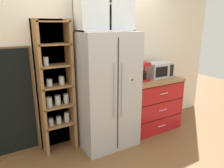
# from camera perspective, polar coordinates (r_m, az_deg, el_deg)

# --- Properties ---
(ground_plane) EXTENTS (10.66, 10.66, 0.00)m
(ground_plane) POSITION_cam_1_polar(r_m,az_deg,el_deg) (3.49, -1.30, -15.34)
(ground_plane) COLOR brown
(wall_back_cream) EXTENTS (4.96, 0.10, 2.55)m
(wall_back_cream) POSITION_cam_1_polar(r_m,az_deg,el_deg) (3.39, -4.73, 6.72)
(wall_back_cream) COLOR silver
(wall_back_cream) RESTS_ON ground
(refrigerator) EXTENTS (0.83, 0.68, 1.71)m
(refrigerator) POSITION_cam_1_polar(r_m,az_deg,el_deg) (3.16, -1.57, -1.74)
(refrigerator) COLOR #B7BABF
(refrigerator) RESTS_ON ground
(pantry_shelf_column) EXTENTS (0.50, 0.30, 1.88)m
(pantry_shelf_column) POSITION_cam_1_polar(r_m,az_deg,el_deg) (3.11, -15.04, -0.78)
(pantry_shelf_column) COLOR brown
(pantry_shelf_column) RESTS_ON ground
(counter_cabinet) EXTENTS (0.98, 0.60, 0.91)m
(counter_cabinet) POSITION_cam_1_polar(r_m,az_deg,el_deg) (3.83, 10.49, -5.13)
(counter_cabinet) COLOR red
(counter_cabinet) RESTS_ON ground
(microwave) EXTENTS (0.44, 0.33, 0.26)m
(microwave) POSITION_cam_1_polar(r_m,az_deg,el_deg) (3.80, 12.23, 3.78)
(microwave) COLOR #B7BABF
(microwave) RESTS_ON counter_cabinet
(coffee_maker) EXTENTS (0.17, 0.20, 0.31)m
(coffee_maker) POSITION_cam_1_polar(r_m,az_deg,el_deg) (3.52, 7.99, 3.46)
(coffee_maker) COLOR red
(coffee_maker) RESTS_ON counter_cabinet
(mug_charcoal) EXTENTS (0.12, 0.09, 0.08)m
(mug_charcoal) POSITION_cam_1_polar(r_m,az_deg,el_deg) (3.49, 4.86, 1.56)
(mug_charcoal) COLOR #2D2D33
(mug_charcoal) RESTS_ON counter_cabinet
(mug_sage) EXTENTS (0.11, 0.08, 0.09)m
(mug_sage) POSITION_cam_1_polar(r_m,az_deg,el_deg) (3.66, 11.20, 2.04)
(mug_sage) COLOR #8CA37F
(mug_sage) RESTS_ON counter_cabinet
(bottle_clear) EXTENTS (0.06, 0.06, 0.26)m
(bottle_clear) POSITION_cam_1_polar(r_m,az_deg,el_deg) (3.69, 10.60, 3.25)
(bottle_clear) COLOR silver
(bottle_clear) RESTS_ON counter_cabinet
(upper_cabinet) EXTENTS (0.80, 0.32, 0.70)m
(upper_cabinet) POSITION_cam_1_polar(r_m,az_deg,el_deg) (3.06, -2.20, 20.49)
(upper_cabinet) COLOR silver
(upper_cabinet) RESTS_ON refrigerator
(chalkboard_menu) EXTENTS (0.60, 0.04, 1.53)m
(chalkboard_menu) POSITION_cam_1_polar(r_m,az_deg,el_deg) (3.13, -25.17, -5.08)
(chalkboard_menu) COLOR brown
(chalkboard_menu) RESTS_ON ground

